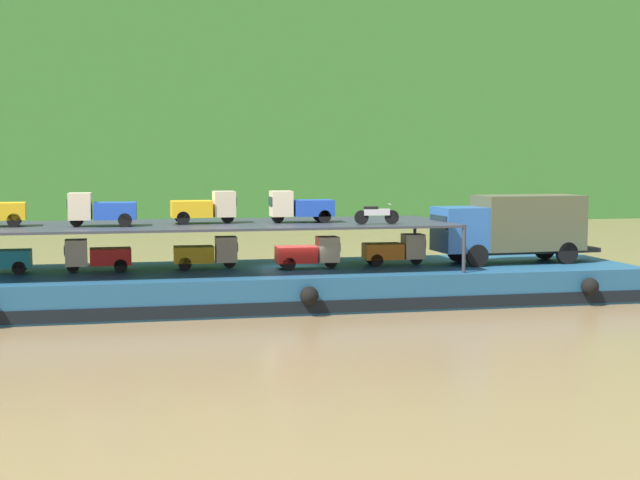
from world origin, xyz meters
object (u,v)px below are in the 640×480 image
cargo_barge (291,285)px  mini_truck_lower_fore (309,253)px  mini_truck_lower_mid (207,253)px  mini_truck_upper_fore (205,207)px  mini_truck_lower_aft (97,255)px  mini_truck_upper_bow (300,207)px  mini_truck_upper_mid (101,210)px  covered_lorry (512,226)px  motorcycle_upper_port (376,214)px  mini_truck_lower_bow (395,250)px

cargo_barge → mini_truck_lower_fore: 1.65m
mini_truck_lower_mid → mini_truck_upper_fore: 2.06m
mini_truck_lower_fore → mini_truck_upper_fore: 4.90m
mini_truck_lower_aft → mini_truck_upper_fore: bearing=-5.1°
mini_truck_upper_bow → mini_truck_lower_fore: bearing=-27.7°
mini_truck_lower_fore → mini_truck_upper_bow: bearing=152.3°
mini_truck_upper_mid → mini_truck_upper_bow: (8.40, 0.46, 0.00)m
cargo_barge → mini_truck_upper_bow: size_ratio=11.12×
covered_lorry → mini_truck_upper_mid: bearing=-178.8°
mini_truck_upper_bow → motorcycle_upper_port: (2.92, -1.78, -0.26)m
motorcycle_upper_port → mini_truck_upper_fore: bearing=163.6°
cargo_barge → mini_truck_lower_bow: 5.00m
mini_truck_lower_bow → mini_truck_upper_fore: mini_truck_upper_fore is taller
mini_truck_lower_aft → mini_truck_upper_fore: 4.97m
cargo_barge → mini_truck_lower_fore: bearing=-27.7°
cargo_barge → covered_lorry: covered_lorry is taller
motorcycle_upper_port → cargo_barge: bearing=149.1°
mini_truck_upper_fore → motorcycle_upper_port: mini_truck_upper_fore is taller
covered_lorry → mini_truck_lower_aft: 18.56m
mini_truck_lower_mid → mini_truck_upper_bow: mini_truck_upper_bow is taller
mini_truck_lower_bow → mini_truck_upper_fore: bearing=-179.7°
mini_truck_lower_aft → mini_truck_lower_fore: same height
mini_truck_upper_bow → covered_lorry: bearing=-0.4°
mini_truck_lower_bow → motorcycle_upper_port: (-1.49, -2.11, 1.74)m
mini_truck_lower_mid → mini_truck_upper_bow: bearing=-11.0°
cargo_barge → mini_truck_lower_aft: bearing=176.6°
cargo_barge → motorcycle_upper_port: size_ratio=16.03×
mini_truck_upper_fore → mini_truck_upper_bow: 4.12m
mini_truck_upper_bow → mini_truck_lower_mid: bearing=169.0°
mini_truck_lower_mid → mini_truck_upper_mid: bearing=-164.3°
mini_truck_lower_aft → motorcycle_upper_port: size_ratio=1.46×
mini_truck_lower_bow → mini_truck_upper_fore: 8.75m
covered_lorry → cargo_barge: bearing=178.5°
mini_truck_upper_mid → cargo_barge: bearing=4.7°
cargo_barge → mini_truck_upper_fore: bearing=178.6°
mini_truck_lower_aft → mini_truck_upper_mid: (0.24, -1.15, 2.00)m
cargo_barge → mini_truck_lower_mid: bearing=170.9°
motorcycle_upper_port → mini_truck_lower_fore: bearing=148.2°
cargo_barge → mini_truck_lower_bow: size_ratio=10.95×
cargo_barge → mini_truck_lower_bow: mini_truck_lower_bow is taller
mini_truck_lower_fore → mini_truck_lower_bow: size_ratio=0.99×
cargo_barge → covered_lorry: (10.25, -0.28, 2.45)m
mini_truck_lower_fore → mini_truck_upper_mid: mini_truck_upper_mid is taller
covered_lorry → mini_truck_upper_bow: size_ratio=2.89×
mini_truck_lower_bow → mini_truck_upper_mid: bearing=-176.5°
mini_truck_lower_bow → mini_truck_upper_mid: size_ratio=1.00×
cargo_barge → mini_truck_upper_mid: 8.75m
covered_lorry → mini_truck_lower_bow: (-5.47, 0.41, -1.00)m
mini_truck_lower_aft → mini_truck_upper_bow: (8.64, -0.69, 2.00)m
mini_truck_lower_bow → motorcycle_upper_port: motorcycle_upper_port is taller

